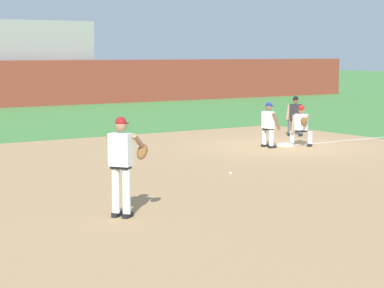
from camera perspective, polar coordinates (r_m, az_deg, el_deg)
name	(u,v)px	position (r m, az deg, el deg)	size (l,w,h in m)	color
ground_plane	(285,146)	(24.43, 7.12, -0.18)	(160.00, 160.00, 0.00)	#47843D
infield_dirt_patch	(226,172)	(19.02, 2.61, -2.14)	(18.00, 18.00, 0.01)	tan
first_base_bag	(285,145)	(24.42, 7.12, -0.07)	(0.38, 0.38, 0.09)	white
baseball	(230,173)	(18.64, 2.95, -2.23)	(0.07, 0.07, 0.07)	white
pitcher	(123,160)	(13.70, -5.31, -1.26)	(0.85, 0.57, 1.86)	black
first_baseman	(301,124)	(24.46, 8.33, 1.54)	(0.81, 1.04, 1.34)	black
baserunner	(268,123)	(23.96, 5.84, 1.61)	(0.47, 0.62, 1.46)	black
umpire	(295,114)	(27.45, 7.89, 2.25)	(0.65, 0.68, 1.46)	black
outfield_wall	(29,83)	(43.36, -12.29, 4.53)	(48.00, 0.50, 2.60)	brown
stadium_seating_block	(10,62)	(46.04, -13.66, 6.09)	(9.01, 4.20, 4.90)	gray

